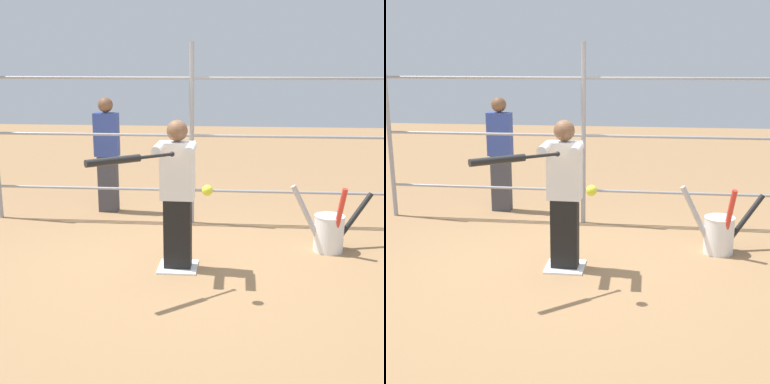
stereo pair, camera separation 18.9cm
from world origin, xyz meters
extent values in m
plane|color=#9E754C|center=(0.00, 0.00, 0.00)|extent=(24.00, 24.00, 0.00)
cube|color=white|center=(0.00, 0.00, 0.01)|extent=(0.40, 0.40, 0.02)
cylinder|color=#939399|center=(0.00, -1.60, 1.16)|extent=(0.06, 0.06, 2.32)
cylinder|color=#939399|center=(0.00, -1.60, 0.44)|extent=(5.23, 0.04, 0.04)
cylinder|color=#939399|center=(0.00, -1.60, 1.16)|extent=(5.23, 0.04, 0.04)
cylinder|color=#939399|center=(0.00, -1.60, 1.88)|extent=(5.23, 0.04, 0.04)
cube|color=black|center=(0.00, 0.00, 0.37)|extent=(0.28, 0.18, 0.74)
cube|color=white|center=(0.00, 0.00, 1.03)|extent=(0.34, 0.20, 0.58)
sphere|color=brown|center=(0.00, 0.00, 1.43)|extent=(0.21, 0.21, 0.21)
cylinder|color=white|center=(-0.15, 0.21, 1.29)|extent=(0.09, 0.41, 0.09)
cylinder|color=white|center=(0.15, 0.20, 1.29)|extent=(0.09, 0.41, 0.09)
sphere|color=black|center=(0.00, 0.41, 1.27)|extent=(0.05, 0.05, 0.05)
cylinder|color=black|center=(0.13, 0.52, 1.27)|extent=(0.28, 0.24, 0.03)
cylinder|color=black|center=(0.45, 0.79, 1.27)|extent=(0.43, 0.38, 0.07)
sphere|color=yellow|center=(-0.34, 0.69, 1.01)|extent=(0.10, 0.10, 0.10)
cylinder|color=white|center=(-1.63, -0.65, 0.21)|extent=(0.33, 0.33, 0.41)
torus|color=white|center=(-1.63, -0.65, 0.41)|extent=(0.34, 0.34, 0.01)
cylinder|color=#B2B2B7|center=(-1.38, -0.61, 0.40)|extent=(0.42, 0.13, 0.75)
cylinder|color=black|center=(-1.90, -0.80, 0.33)|extent=(0.50, 0.30, 0.61)
cylinder|color=red|center=(-1.69, -0.51, 0.41)|extent=(0.15, 0.24, 0.75)
cube|color=#3F3F47|center=(1.22, -2.05, 0.40)|extent=(0.26, 0.16, 0.79)
cube|color=#334799|center=(1.22, -2.05, 1.09)|extent=(0.33, 0.18, 0.60)
sphere|color=brown|center=(1.22, -2.05, 1.50)|extent=(0.21, 0.21, 0.21)
camera|label=1|loc=(-0.61, 5.15, 2.11)|focal=50.00mm
camera|label=2|loc=(-0.79, 5.13, 2.11)|focal=50.00mm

